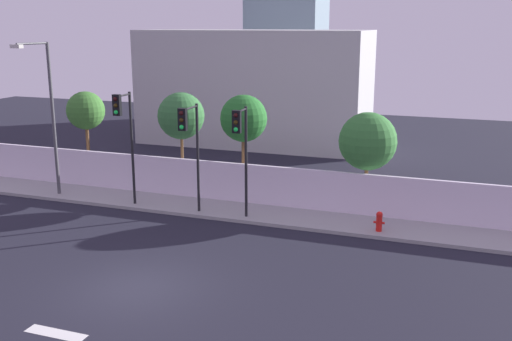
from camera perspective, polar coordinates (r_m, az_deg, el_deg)
The scene contains 13 objects.
ground_plane at distance 19.68m, azimuth -11.28°, elevation -10.93°, with size 80.00×80.00×0.00m, color black.
sidewalk at distance 26.50m, azimuth -2.12°, elevation -3.92°, with size 36.00×2.40×0.15m, color #999999.
perimeter_wall at distance 27.37m, azimuth -1.13°, elevation -1.20°, with size 36.00×0.18×1.80m, color silver.
traffic_light_left at distance 24.87m, azimuth -6.34°, elevation 3.24°, with size 0.35×1.77×4.73m.
traffic_light_center at distance 26.62m, azimuth -12.45°, elevation 4.21°, with size 0.35×1.36×5.11m.
traffic_light_right at distance 24.13m, azimuth -1.43°, elevation 2.94°, with size 0.35×1.47×4.72m.
street_lamp_curbside at distance 29.53m, azimuth -19.20°, elevation 5.71°, with size 0.69×1.89×7.19m.
fire_hydrant at distance 24.19m, azimuth 11.67°, elevation -4.70°, with size 0.44×0.26×0.81m.
roadside_tree_leftmost at distance 32.13m, azimuth -15.94°, elevation 5.48°, with size 1.97×1.97×4.79m.
roadside_tree_midleft at distance 29.28m, azimuth -7.16°, elevation 5.18°, with size 2.28×2.28×4.95m.
roadside_tree_midright at distance 27.95m, azimuth -1.19°, elevation 4.94°, with size 2.21×2.21×4.96m.
roadside_tree_rightmost at distance 26.56m, azimuth 10.61°, elevation 2.75°, with size 2.55×2.55×4.43m.
low_building_distant at distance 41.40m, azimuth -0.19°, elevation 7.91°, with size 15.49×6.00×7.74m, color #B0B0B0.
Camera 1 is at (9.53, -15.16, 8.17)m, focal length 41.93 mm.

